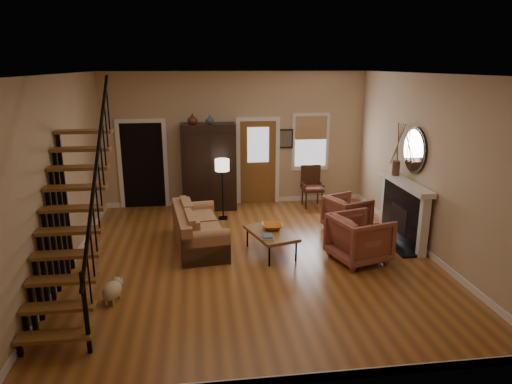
{
  "coord_description": "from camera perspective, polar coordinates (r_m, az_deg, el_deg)",
  "views": [
    {
      "loc": [
        -0.96,
        -7.74,
        3.45
      ],
      "look_at": [
        0.1,
        0.4,
        1.15
      ],
      "focal_mm": 32.0,
      "sensor_mm": 36.0,
      "label": 1
    }
  ],
  "objects": [
    {
      "name": "room",
      "position": [
        9.71,
        -4.06,
        4.07
      ],
      "size": [
        7.0,
        7.33,
        3.3
      ],
      "color": "#9C5C27",
      "rests_on": "ground"
    },
    {
      "name": "staircase",
      "position": [
        6.94,
        -22.32,
        -1.01
      ],
      "size": [
        0.94,
        2.8,
        3.2
      ],
      "primitive_type": null,
      "color": "brown",
      "rests_on": "ground"
    },
    {
      "name": "fireplace",
      "position": [
        9.59,
        18.18,
        -1.58
      ],
      "size": [
        0.33,
        1.95,
        2.3
      ],
      "color": "black",
      "rests_on": "ground"
    },
    {
      "name": "armoire",
      "position": [
        11.15,
        -5.92,
        3.15
      ],
      "size": [
        1.3,
        0.6,
        2.1
      ],
      "primitive_type": null,
      "color": "black",
      "rests_on": "ground"
    },
    {
      "name": "vase_a",
      "position": [
        10.86,
        -7.95,
        9.03
      ],
      "size": [
        0.24,
        0.24,
        0.25
      ],
      "primitive_type": "imported",
      "color": "#4C2619",
      "rests_on": "armoire"
    },
    {
      "name": "vase_b",
      "position": [
        10.86,
        -5.81,
        9.0
      ],
      "size": [
        0.2,
        0.2,
        0.21
      ],
      "primitive_type": "imported",
      "color": "#334C60",
      "rests_on": "armoire"
    },
    {
      "name": "sofa",
      "position": [
        8.97,
        -7.13,
        -4.55
      ],
      "size": [
        1.1,
        2.08,
        0.74
      ],
      "primitive_type": null,
      "rotation": [
        0.0,
        0.0,
        0.12
      ],
      "color": "#A7724C",
      "rests_on": "ground"
    },
    {
      "name": "coffee_table",
      "position": [
        8.63,
        1.86,
        -6.35
      ],
      "size": [
        0.97,
        1.29,
        0.44
      ],
      "primitive_type": null,
      "rotation": [
        0.0,
        0.0,
        0.29
      ],
      "color": "brown",
      "rests_on": "ground"
    },
    {
      "name": "bowl",
      "position": [
        8.67,
        2.05,
        -4.32
      ],
      "size": [
        0.39,
        0.39,
        0.1
      ],
      "primitive_type": "imported",
      "color": "orange",
      "rests_on": "coffee_table"
    },
    {
      "name": "books",
      "position": [
        8.24,
        1.39,
        -5.58
      ],
      "size": [
        0.21,
        0.29,
        0.05
      ],
      "primitive_type": null,
      "color": "beige",
      "rests_on": "coffee_table"
    },
    {
      "name": "armchair_left",
      "position": [
        8.47,
        12.8,
        -5.65
      ],
      "size": [
        1.16,
        1.14,
        0.86
      ],
      "primitive_type": "imported",
      "rotation": [
        0.0,
        0.0,
        1.84
      ],
      "color": "maroon",
      "rests_on": "ground"
    },
    {
      "name": "armchair_right",
      "position": [
        9.98,
        11.34,
        -2.61
      ],
      "size": [
        1.06,
        1.04,
        0.75
      ],
      "primitive_type": "imported",
      "rotation": [
        0.0,
        0.0,
        1.94
      ],
      "color": "maroon",
      "rests_on": "ground"
    },
    {
      "name": "floor_lamp",
      "position": [
        10.41,
        -4.2,
        0.32
      ],
      "size": [
        0.35,
        0.35,
        1.41
      ],
      "primitive_type": null,
      "rotation": [
        0.0,
        0.0,
        -0.09
      ],
      "color": "black",
      "rests_on": "ground"
    },
    {
      "name": "side_chair",
      "position": [
        11.44,
        7.06,
        0.64
      ],
      "size": [
        0.54,
        0.54,
        1.02
      ],
      "primitive_type": null,
      "color": "#3E2413",
      "rests_on": "ground"
    },
    {
      "name": "dog",
      "position": [
        7.32,
        -17.55,
        -11.84
      ],
      "size": [
        0.37,
        0.5,
        0.33
      ],
      "primitive_type": null,
      "rotation": [
        0.0,
        0.0,
        -0.25
      ],
      "color": "beige",
      "rests_on": "ground"
    }
  ]
}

